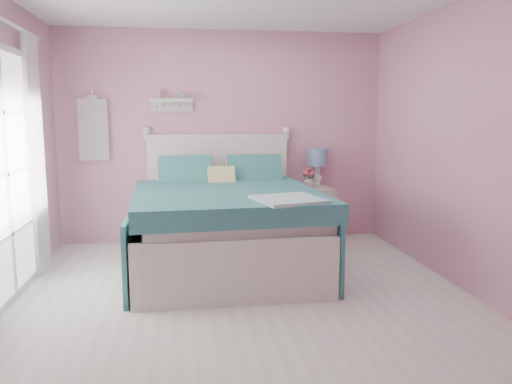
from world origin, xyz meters
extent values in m
plane|color=beige|center=(0.00, 0.00, 0.00)|extent=(4.50, 4.50, 0.00)
plane|color=#C37C97|center=(0.00, 2.25, 1.30)|extent=(4.00, 0.00, 4.00)
plane|color=#C37C97|center=(0.00, -2.25, 1.30)|extent=(4.00, 0.00, 4.00)
plane|color=#C37C97|center=(2.00, 0.00, 1.30)|extent=(0.00, 4.50, 4.50)
cube|color=silver|center=(-0.08, 1.06, 0.24)|extent=(1.81, 2.32, 0.49)
cube|color=silver|center=(-0.07, 1.06, 0.57)|extent=(1.75, 2.26, 0.16)
cube|color=silver|center=(-0.07, 2.19, 0.64)|extent=(1.73, 0.07, 1.28)
cube|color=silver|center=(-0.08, 2.19, 1.31)|extent=(1.79, 0.09, 0.06)
cube|color=silver|center=(-0.07, -0.05, 0.28)|extent=(1.73, 0.06, 0.56)
cube|color=teal|center=(-0.07, 0.91, 0.74)|extent=(1.91, 2.07, 0.18)
cube|color=pink|center=(-0.48, 1.87, 0.85)|extent=(0.69, 0.31, 0.43)
cube|color=pink|center=(0.33, 1.87, 0.85)|extent=(0.69, 0.31, 0.43)
cube|color=#CCBC59|center=(-0.08, 1.59, 0.85)|extent=(0.31, 0.23, 0.31)
cube|color=beige|center=(1.10, 2.00, 0.34)|extent=(0.47, 0.44, 0.68)
cube|color=silver|center=(1.10, 1.79, 0.55)|extent=(0.41, 0.02, 0.16)
sphere|color=white|center=(1.10, 1.77, 0.55)|extent=(0.03, 0.03, 0.03)
cylinder|color=white|center=(1.17, 2.10, 0.69)|extent=(0.16, 0.16, 0.02)
cylinder|color=white|center=(1.17, 2.10, 0.82)|extent=(0.08, 0.08, 0.27)
cylinder|color=#7294BF|center=(1.17, 2.10, 1.06)|extent=(0.24, 0.24, 0.22)
imported|color=silver|center=(1.04, 1.99, 0.76)|extent=(0.19, 0.19, 0.16)
imported|color=pink|center=(1.02, 1.88, 0.72)|extent=(0.12, 0.12, 0.09)
sphere|color=#CF465F|center=(1.04, 1.99, 0.91)|extent=(0.06, 0.06, 0.06)
sphere|color=#CF465F|center=(1.08, 2.01, 0.87)|extent=(0.06, 0.06, 0.06)
sphere|color=#CF465F|center=(1.00, 2.00, 0.88)|extent=(0.06, 0.06, 0.06)
sphere|color=#CF465F|center=(1.06, 1.96, 0.85)|extent=(0.06, 0.06, 0.06)
sphere|color=#CF465F|center=(1.01, 1.97, 0.86)|extent=(0.06, 0.06, 0.06)
cube|color=silver|center=(-0.62, 2.17, 1.75)|extent=(0.50, 0.14, 0.04)
cube|color=silver|center=(-0.62, 2.23, 1.68)|extent=(0.50, 0.03, 0.12)
cylinder|color=#D18C99|center=(-0.78, 2.17, 1.82)|extent=(0.06, 0.06, 0.10)
cube|color=#7294BF|center=(-0.51, 2.17, 1.80)|extent=(0.08, 0.06, 0.07)
cube|color=white|center=(-1.55, 2.18, 1.40)|extent=(0.34, 0.03, 0.72)
cube|color=silver|center=(-1.97, 0.40, 0.03)|extent=(0.04, 1.32, 0.06)
cube|color=silver|center=(-1.97, 1.03, 1.05)|extent=(0.04, 0.06, 2.10)
cube|color=white|center=(-1.97, 0.40, 1.08)|extent=(0.02, 1.20, 2.04)
cube|color=white|center=(-1.92, 1.14, 1.18)|extent=(0.04, 0.40, 2.32)
camera|label=1|loc=(-0.48, -3.99, 1.56)|focal=35.00mm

